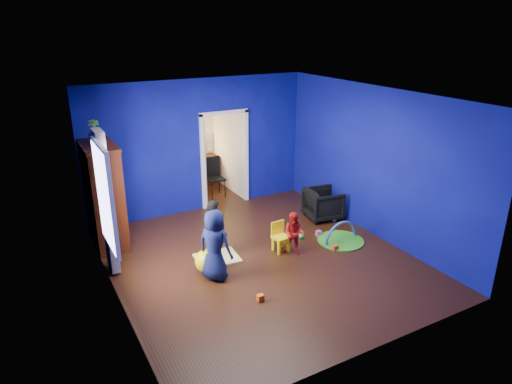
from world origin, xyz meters
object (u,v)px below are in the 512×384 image
armchair (323,204)px  play_mat (341,241)px  child_navy (215,245)px  tv_armoire (104,196)px  child_black (214,229)px  vase (100,141)px  crt_tv (106,193)px  kid_chair (281,238)px  study_desk (200,171)px  folding_chair (215,178)px  toddler_red (294,233)px  hopper_ball (207,261)px

armchair → play_mat: (-0.37, -1.08, -0.31)m
child_navy → tv_armoire: size_ratio=0.62×
child_black → vase: vase is taller
crt_tv → kid_chair: 3.35m
child_black → study_desk: (1.26, 3.73, -0.18)m
child_navy → vase: vase is taller
child_black → play_mat: bearing=-135.0°
vase → folding_chair: size_ratio=0.25×
armchair → toddler_red: toddler_red is taller
vase → play_mat: (3.95, -1.77, -2.06)m
vase → armchair: bearing=-9.1°
child_black → folding_chair: bearing=-54.9°
toddler_red → vase: 3.75m
tv_armoire → kid_chair: bearing=-34.0°
child_navy → tv_armoire: tv_armoire is taller
armchair → tv_armoire: (-4.31, 0.99, 0.65)m
child_navy → kid_chair: size_ratio=2.43×
child_black → crt_tv: crt_tv is taller
child_black → kid_chair: 1.26m
tv_armoire → play_mat: size_ratio=2.20×
vase → child_navy: bearing=-55.2°
armchair → child_black: (-2.75, -0.46, 0.23)m
vase → hopper_ball: 2.74m
folding_chair → tv_armoire: bearing=-155.0°
armchair → child_navy: child_navy is taller
toddler_red → vase: vase is taller
armchair → toddler_red: bearing=136.1°
crt_tv → folding_chair: bearing=25.4°
vase → kid_chair: (2.72, -1.54, -1.83)m
child_black → toddler_red: 1.45m
armchair → folding_chair: size_ratio=0.78×
tv_armoire → hopper_ball: 2.38m
armchair → crt_tv: size_ratio=1.02×
kid_chair → play_mat: (1.22, -0.23, -0.24)m
toddler_red → kid_chair: 0.29m
armchair → vase: (-4.31, 0.69, 1.75)m
kid_chair → folding_chair: size_ratio=0.54×
toddler_red → tv_armoire: bearing=-168.5°
child_black → hopper_ball: bearing=111.4°
hopper_ball → child_navy: bearing=-78.7°
hopper_ball → armchair: bearing=16.1°
toddler_red → play_mat: bearing=45.3°
hopper_ball → folding_chair: bearing=63.5°
vase → folding_chair: 3.63m
toddler_red → child_navy: bearing=-129.8°
hopper_ball → toddler_red: bearing=-5.4°
tv_armoire → crt_tv: (0.04, 0.00, 0.04)m
child_black → tv_armoire: 2.18m
toddler_red → crt_tv: (-2.83, 2.04, 0.62)m
armchair → vase: 4.71m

